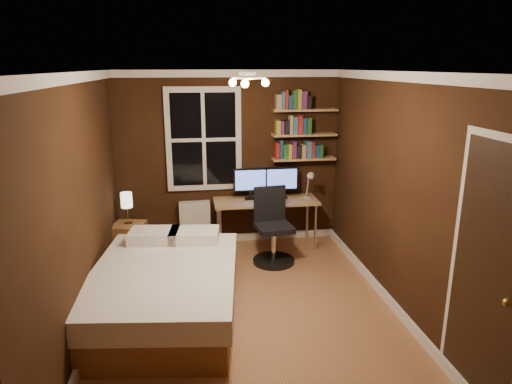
{
  "coord_description": "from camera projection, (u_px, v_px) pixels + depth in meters",
  "views": [
    {
      "loc": [
        -0.55,
        -4.36,
        2.55
      ],
      "look_at": [
        0.16,
        0.45,
        1.2
      ],
      "focal_mm": 32.0,
      "sensor_mm": 36.0,
      "label": 1
    }
  ],
  "objects": [
    {
      "name": "floor",
      "position": [
        248.0,
        311.0,
        4.91
      ],
      "size": [
        4.2,
        4.2,
        0.0
      ],
      "primitive_type": "plane",
      "color": "#905D39",
      "rests_on": "ground"
    },
    {
      "name": "wall_back",
      "position": [
        229.0,
        159.0,
        6.58
      ],
      "size": [
        3.2,
        0.04,
        2.5
      ],
      "primitive_type": "cube",
      "color": "black",
      "rests_on": "ground"
    },
    {
      "name": "wall_left",
      "position": [
        81.0,
        207.0,
        4.35
      ],
      "size": [
        0.04,
        4.2,
        2.5
      ],
      "primitive_type": "cube",
      "color": "black",
      "rests_on": "ground"
    },
    {
      "name": "wall_right",
      "position": [
        397.0,
        194.0,
        4.8
      ],
      "size": [
        0.04,
        4.2,
        2.5
      ],
      "primitive_type": "cube",
      "color": "black",
      "rests_on": "ground"
    },
    {
      "name": "ceiling",
      "position": [
        246.0,
        72.0,
        4.24
      ],
      "size": [
        3.2,
        4.2,
        0.02
      ],
      "primitive_type": "cube",
      "color": "white",
      "rests_on": "wall_back"
    },
    {
      "name": "window",
      "position": [
        204.0,
        139.0,
        6.42
      ],
      "size": [
        1.06,
        0.06,
        1.46
      ],
      "primitive_type": "cube",
      "color": "silver",
      "rests_on": "wall_back"
    },
    {
      "name": "door",
      "position": [
        486.0,
        279.0,
        3.38
      ],
      "size": [
        0.03,
        0.82,
        2.05
      ],
      "primitive_type": null,
      "color": "black",
      "rests_on": "ground"
    },
    {
      "name": "door_knob",
      "position": [
        507.0,
        303.0,
        3.1
      ],
      "size": [
        0.06,
        0.06,
        0.06
      ],
      "primitive_type": "sphere",
      "color": "gold",
      "rests_on": "door"
    },
    {
      "name": "ceiling_fixture",
      "position": [
        248.0,
        83.0,
        4.17
      ],
      "size": [
        0.44,
        0.44,
        0.18
      ],
      "primitive_type": null,
      "color": "beige",
      "rests_on": "ceiling"
    },
    {
      "name": "bookshelf_lower",
      "position": [
        303.0,
        159.0,
        6.62
      ],
      "size": [
        0.92,
        0.22,
        0.03
      ],
      "primitive_type": "cube",
      "color": "#987449",
      "rests_on": "wall_back"
    },
    {
      "name": "books_row_lower",
      "position": [
        304.0,
        150.0,
        6.58
      ],
      "size": [
        0.66,
        0.16,
        0.23
      ],
      "primitive_type": null,
      "color": "maroon",
      "rests_on": "bookshelf_lower"
    },
    {
      "name": "bookshelf_middle",
      "position": [
        304.0,
        135.0,
        6.52
      ],
      "size": [
        0.92,
        0.22,
        0.03
      ],
      "primitive_type": "cube",
      "color": "#987449",
      "rests_on": "wall_back"
    },
    {
      "name": "books_row_middle",
      "position": [
        304.0,
        126.0,
        6.49
      ],
      "size": [
        0.48,
        0.16,
        0.23
      ],
      "primitive_type": null,
      "color": "navy",
      "rests_on": "bookshelf_middle"
    },
    {
      "name": "bookshelf_upper",
      "position": [
        305.0,
        110.0,
        6.43
      ],
      "size": [
        0.92,
        0.22,
        0.03
      ],
      "primitive_type": "cube",
      "color": "#987449",
      "rests_on": "wall_back"
    },
    {
      "name": "books_row_upper",
      "position": [
        305.0,
        101.0,
        6.39
      ],
      "size": [
        0.48,
        0.16,
        0.23
      ],
      "primitive_type": null,
      "color": "#235323",
      "rests_on": "bookshelf_upper"
    },
    {
      "name": "bed",
      "position": [
        165.0,
        290.0,
        4.75
      ],
      "size": [
        1.69,
        2.18,
        0.69
      ],
      "rotation": [
        0.0,
        0.0,
        -0.12
      ],
      "color": "brown",
      "rests_on": "ground"
    },
    {
      "name": "nightstand",
      "position": [
        130.0,
        242.0,
        6.18
      ],
      "size": [
        0.48,
        0.48,
        0.5
      ],
      "primitive_type": "cube",
      "rotation": [
        0.0,
        0.0,
        -0.21
      ],
      "color": "brown",
      "rests_on": "ground"
    },
    {
      "name": "bedside_lamp",
      "position": [
        127.0,
        209.0,
        6.05
      ],
      "size": [
        0.15,
        0.15,
        0.44
      ],
      "primitive_type": null,
      "color": "white",
      "rests_on": "nightstand"
    },
    {
      "name": "radiator",
      "position": [
        195.0,
        224.0,
        6.64
      ],
      "size": [
        0.44,
        0.15,
        0.66
      ],
      "primitive_type": "cube",
      "color": "beige",
      "rests_on": "ground"
    },
    {
      "name": "desk",
      "position": [
        266.0,
        204.0,
        6.53
      ],
      "size": [
        1.48,
        0.55,
        0.7
      ],
      "color": "#987449",
      "rests_on": "ground"
    },
    {
      "name": "monitor_left",
      "position": [
        250.0,
        184.0,
        6.49
      ],
      "size": [
        0.49,
        0.12,
        0.45
      ],
      "primitive_type": null,
      "color": "black",
      "rests_on": "desk"
    },
    {
      "name": "monitor_right",
      "position": [
        282.0,
        183.0,
        6.56
      ],
      "size": [
        0.49,
        0.12,
        0.45
      ],
      "primitive_type": null,
      "color": "black",
      "rests_on": "desk"
    },
    {
      "name": "desk_lamp",
      "position": [
        309.0,
        185.0,
        6.46
      ],
      "size": [
        0.14,
        0.32,
        0.44
      ],
      "primitive_type": null,
      "color": "silver",
      "rests_on": "desk"
    },
    {
      "name": "office_chair",
      "position": [
        273.0,
        234.0,
        6.07
      ],
      "size": [
        0.56,
        0.56,
        1.01
      ],
      "rotation": [
        0.0,
        0.0,
        0.13
      ],
      "color": "black",
      "rests_on": "ground"
    }
  ]
}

